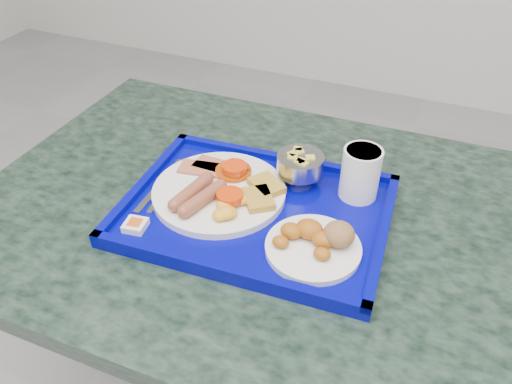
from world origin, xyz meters
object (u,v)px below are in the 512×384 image
main_plate (221,191)px  fruit_bowl (300,165)px  table (275,279)px  bread_plate (317,242)px  tray (256,211)px  juice_cup (361,172)px

main_plate → fruit_bowl: 0.16m
table → fruit_bowl: size_ratio=12.98×
bread_plate → fruit_bowl: fruit_bowl is taller
tray → fruit_bowl: fruit_bowl is taller
bread_plate → table: bearing=140.2°
tray → bread_plate: bearing=-23.3°
juice_cup → main_plate: bearing=-155.8°
table → main_plate: bearing=-169.8°
tray → fruit_bowl: 0.13m
main_plate → juice_cup: juice_cup is taller
table → juice_cup: (0.13, 0.09, 0.26)m
main_plate → tray: bearing=-6.0°
fruit_bowl → tray: bearing=-112.5°
table → main_plate: main_plate is taller
bread_plate → fruit_bowl: 0.20m
fruit_bowl → juice_cup: size_ratio=0.90×
tray → fruit_bowl: size_ratio=5.51×
fruit_bowl → juice_cup: bearing=1.9°
main_plate → juice_cup: bearing=24.2°
main_plate → fruit_bowl: size_ratio=2.80×
bread_plate → main_plate: bearing=162.5°
table → bread_plate: (0.10, -0.09, 0.23)m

